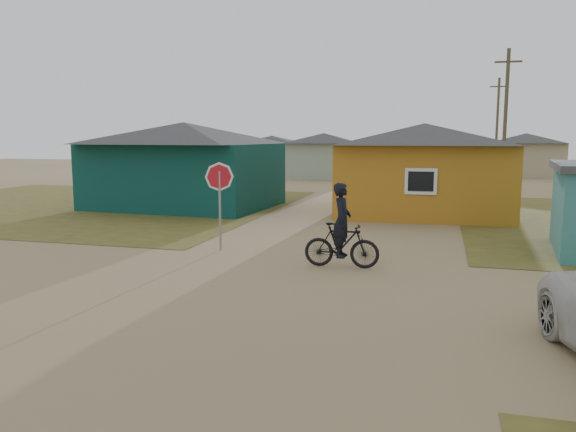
% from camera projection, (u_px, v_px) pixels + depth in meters
% --- Properties ---
extents(ground, '(120.00, 120.00, 0.00)m').
position_uv_depth(ground, '(277.00, 298.00, 11.70)').
color(ground, '#978057').
extents(grass_nw, '(20.00, 18.00, 0.00)m').
position_uv_depth(grass_nw, '(79.00, 204.00, 27.75)').
color(grass_nw, brown).
rests_on(grass_nw, ground).
extents(house_teal, '(8.93, 7.08, 4.00)m').
position_uv_depth(house_teal, '(185.00, 164.00, 26.51)').
color(house_teal, '#093530').
rests_on(house_teal, ground).
extents(house_yellow, '(7.72, 6.76, 3.90)m').
position_uv_depth(house_yellow, '(424.00, 168.00, 24.14)').
color(house_yellow, '#AC701A').
rests_on(house_yellow, ground).
extents(house_pale_west, '(7.04, 6.15, 3.60)m').
position_uv_depth(house_pale_west, '(324.00, 155.00, 45.48)').
color(house_pale_west, '#909E87').
rests_on(house_pale_west, ground).
extents(house_beige_east, '(6.95, 6.05, 3.60)m').
position_uv_depth(house_beige_east, '(525.00, 154.00, 47.05)').
color(house_beige_east, '#9B906E').
rests_on(house_beige_east, ground).
extents(house_pale_north, '(6.28, 5.81, 3.40)m').
position_uv_depth(house_pale_north, '(272.00, 151.00, 59.03)').
color(house_pale_north, '#909E87').
rests_on(house_pale_north, ground).
extents(utility_pole_near, '(1.40, 0.20, 8.00)m').
position_uv_depth(utility_pole_near, '(505.00, 122.00, 30.44)').
color(utility_pole_near, brown).
rests_on(utility_pole_near, ground).
extents(utility_pole_far, '(1.40, 0.20, 8.00)m').
position_uv_depth(utility_pole_far, '(497.00, 126.00, 45.47)').
color(utility_pole_far, brown).
rests_on(utility_pole_far, ground).
extents(stop_sign, '(0.84, 0.23, 2.61)m').
position_uv_depth(stop_sign, '(220.00, 186.00, 16.37)').
color(stop_sign, gray).
rests_on(stop_sign, ground).
extents(cyclist, '(1.94, 0.71, 2.18)m').
position_uv_depth(cyclist, '(342.00, 237.00, 14.35)').
color(cyclist, black).
rests_on(cyclist, ground).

